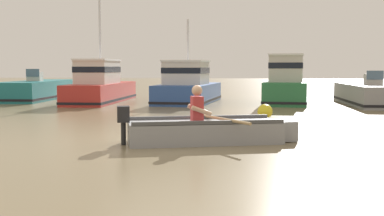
{
  "coord_description": "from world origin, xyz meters",
  "views": [
    {
      "loc": [
        1.78,
        -10.46,
        1.55
      ],
      "look_at": [
        0.47,
        1.63,
        0.55
      ],
      "focal_mm": 46.31,
      "sensor_mm": 36.0,
      "label": 1
    }
  ],
  "objects_px": {
    "moored_boat_grey": "(370,95)",
    "moored_boat_blue": "(188,87)",
    "rowboat_with_person": "(207,130)",
    "moored_boat_teal": "(39,90)",
    "moored_boat_green": "(287,85)",
    "moored_boat_red": "(101,86)",
    "mooring_buoy": "(265,112)"
  },
  "relations": [
    {
      "from": "moored_boat_blue",
      "to": "mooring_buoy",
      "type": "bearing_deg",
      "value": -64.72
    },
    {
      "from": "moored_boat_blue",
      "to": "rowboat_with_person",
      "type": "bearing_deg",
      "value": -81.32
    },
    {
      "from": "moored_boat_red",
      "to": "moored_boat_green",
      "type": "distance_m",
      "value": 8.19
    },
    {
      "from": "moored_boat_red",
      "to": "moored_boat_blue",
      "type": "bearing_deg",
      "value": 0.74
    },
    {
      "from": "rowboat_with_person",
      "to": "moored_boat_green",
      "type": "distance_m",
      "value": 11.9
    },
    {
      "from": "moored_boat_teal",
      "to": "moored_boat_red",
      "type": "xyz_separation_m",
      "value": [
        3.59,
        -1.66,
        0.28
      ]
    },
    {
      "from": "moored_boat_red",
      "to": "moored_boat_grey",
      "type": "distance_m",
      "value": 11.6
    },
    {
      "from": "mooring_buoy",
      "to": "moored_boat_grey",
      "type": "bearing_deg",
      "value": 54.21
    },
    {
      "from": "moored_boat_green",
      "to": "moored_boat_grey",
      "type": "distance_m",
      "value": 3.45
    },
    {
      "from": "rowboat_with_person",
      "to": "moored_boat_blue",
      "type": "distance_m",
      "value": 11.53
    },
    {
      "from": "moored_boat_grey",
      "to": "moored_boat_blue",
      "type": "bearing_deg",
      "value": 178.44
    },
    {
      "from": "rowboat_with_person",
      "to": "mooring_buoy",
      "type": "height_order",
      "value": "rowboat_with_person"
    },
    {
      "from": "moored_boat_blue",
      "to": "moored_boat_grey",
      "type": "height_order",
      "value": "moored_boat_blue"
    },
    {
      "from": "moored_boat_teal",
      "to": "moored_boat_grey",
      "type": "xyz_separation_m",
      "value": [
        15.18,
        -1.82,
        -0.03
      ]
    },
    {
      "from": "moored_boat_blue",
      "to": "moored_boat_grey",
      "type": "bearing_deg",
      "value": -1.56
    },
    {
      "from": "moored_boat_grey",
      "to": "mooring_buoy",
      "type": "distance_m",
      "value": 7.84
    },
    {
      "from": "rowboat_with_person",
      "to": "moored_boat_green",
      "type": "xyz_separation_m",
      "value": [
        2.54,
        11.61,
        0.53
      ]
    },
    {
      "from": "moored_boat_teal",
      "to": "rowboat_with_person",
      "type": "bearing_deg",
      "value": -54.6
    },
    {
      "from": "rowboat_with_person",
      "to": "moored_boat_teal",
      "type": "bearing_deg",
      "value": 125.4
    },
    {
      "from": "moored_boat_red",
      "to": "moored_boat_blue",
      "type": "height_order",
      "value": "moored_boat_red"
    },
    {
      "from": "rowboat_with_person",
      "to": "moored_boat_green",
      "type": "relative_size",
      "value": 0.71
    },
    {
      "from": "moored_boat_teal",
      "to": "moored_boat_green",
      "type": "relative_size",
      "value": 1.26
    },
    {
      "from": "rowboat_with_person",
      "to": "moored_boat_blue",
      "type": "bearing_deg",
      "value": 98.68
    },
    {
      "from": "rowboat_with_person",
      "to": "moored_boat_grey",
      "type": "relative_size",
      "value": 0.62
    },
    {
      "from": "moored_boat_teal",
      "to": "moored_boat_green",
      "type": "xyz_separation_m",
      "value": [
        11.77,
        -1.38,
        0.36
      ]
    },
    {
      "from": "rowboat_with_person",
      "to": "moored_boat_grey",
      "type": "distance_m",
      "value": 12.66
    },
    {
      "from": "moored_boat_red",
      "to": "moored_boat_blue",
      "type": "distance_m",
      "value": 3.91
    },
    {
      "from": "moored_boat_red",
      "to": "moored_boat_grey",
      "type": "relative_size",
      "value": 1.09
    },
    {
      "from": "moored_boat_teal",
      "to": "moored_boat_red",
      "type": "bearing_deg",
      "value": -24.84
    },
    {
      "from": "moored_boat_green",
      "to": "mooring_buoy",
      "type": "relative_size",
      "value": 11.47
    },
    {
      "from": "moored_boat_green",
      "to": "mooring_buoy",
      "type": "xyz_separation_m",
      "value": [
        -1.18,
        -6.79,
        -0.56
      ]
    },
    {
      "from": "moored_boat_blue",
      "to": "mooring_buoy",
      "type": "relative_size",
      "value": 11.64
    }
  ]
}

